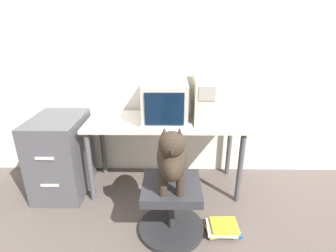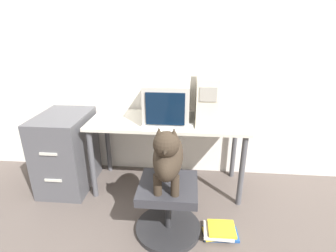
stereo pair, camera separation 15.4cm
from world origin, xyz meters
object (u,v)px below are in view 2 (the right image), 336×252
(keyboard, at_px, (167,126))
(book_stack_floor, at_px, (220,232))
(pc_tower, at_px, (206,98))
(office_chair, at_px, (168,207))
(dog, at_px, (168,155))
(crt_monitor, at_px, (168,101))
(filing_cabinet, at_px, (67,152))

(keyboard, bearing_deg, book_stack_floor, -45.08)
(pc_tower, bearing_deg, office_chair, -113.54)
(keyboard, distance_m, dog, 0.46)
(crt_monitor, distance_m, keyboard, 0.27)
(office_chair, bearing_deg, pc_tower, 66.46)
(office_chair, height_order, book_stack_floor, office_chair)
(keyboard, height_order, dog, dog)
(keyboard, relative_size, office_chair, 0.85)
(keyboard, relative_size, dog, 0.83)
(crt_monitor, relative_size, book_stack_floor, 1.65)
(keyboard, distance_m, book_stack_floor, 0.95)
(crt_monitor, height_order, book_stack_floor, crt_monitor)
(pc_tower, distance_m, dog, 0.78)
(dog, height_order, book_stack_floor, dog)
(keyboard, height_order, office_chair, keyboard)
(keyboard, distance_m, filing_cabinet, 1.09)
(book_stack_floor, bearing_deg, office_chair, 176.69)
(pc_tower, height_order, filing_cabinet, pc_tower)
(keyboard, bearing_deg, crt_monitor, 94.76)
(office_chair, xyz_separation_m, dog, (-0.00, -0.02, 0.47))
(keyboard, bearing_deg, office_chair, -84.03)
(pc_tower, bearing_deg, dog, -112.98)
(pc_tower, xyz_separation_m, keyboard, (-0.34, -0.23, -0.20))
(dog, bearing_deg, keyboard, 95.74)
(filing_cabinet, bearing_deg, keyboard, -6.74)
(crt_monitor, bearing_deg, keyboard, -85.24)
(office_chair, distance_m, book_stack_floor, 0.46)
(keyboard, xyz_separation_m, dog, (0.05, -0.45, -0.04))
(filing_cabinet, distance_m, book_stack_floor, 1.63)
(crt_monitor, distance_m, dog, 0.70)
(dog, bearing_deg, pc_tower, 67.02)
(filing_cabinet, relative_size, book_stack_floor, 2.64)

